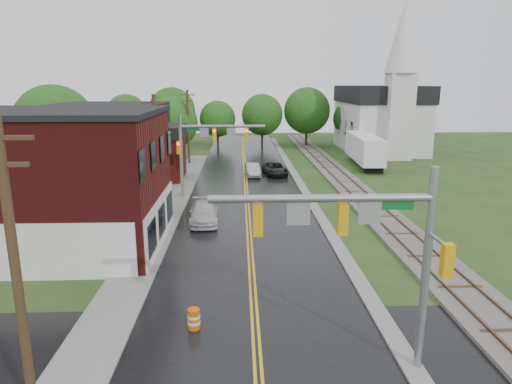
{
  "coord_description": "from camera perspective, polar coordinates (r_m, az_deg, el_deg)",
  "views": [
    {
      "loc": [
        -0.58,
        -11.96,
        9.77
      ],
      "look_at": [
        0.36,
        14.22,
        3.5
      ],
      "focal_mm": 32.0,
      "sensor_mm": 36.0,
      "label": 1
    }
  ],
  "objects": [
    {
      "name": "utility_pole_c",
      "position": [
        56.53,
        -8.47,
        8.19
      ],
      "size": [
        1.8,
        0.28,
        9.0
      ],
      "color": "#382616",
      "rests_on": "ground"
    },
    {
      "name": "sedan_silver",
      "position": [
        49.11,
        -0.43,
        2.78
      ],
      "size": [
        1.66,
        4.17,
        1.35
      ],
      "primitive_type": "imported",
      "rotation": [
        0.0,
        0.0,
        0.06
      ],
      "color": "#9D9DA1",
      "rests_on": "ground"
    },
    {
      "name": "curb_right",
      "position": [
        48.34,
        5.08,
        1.74
      ],
      "size": [
        0.8,
        70.0,
        0.12
      ],
      "primitive_type": "cube",
      "color": "gray",
      "rests_on": "ground"
    },
    {
      "name": "darkred_building",
      "position": [
        48.49,
        -13.28,
        4.12
      ],
      "size": [
        7.0,
        6.0,
        4.4
      ],
      "primitive_type": "cube",
      "color": "#3F0F0C",
      "rests_on": "ground"
    },
    {
      "name": "sidewalk_left",
      "position": [
        38.64,
        -10.37,
        -1.41
      ],
      "size": [
        2.4,
        50.0,
        0.12
      ],
      "primitive_type": "cube",
      "color": "gray",
      "rests_on": "ground"
    },
    {
      "name": "traffic_signal_near",
      "position": [
        15.31,
        13.46,
        -5.19
      ],
      "size": [
        7.34,
        0.3,
        7.2
      ],
      "color": "gray",
      "rests_on": "ground"
    },
    {
      "name": "church",
      "position": [
        68.96,
        15.52,
        9.7
      ],
      "size": [
        10.4,
        18.4,
        20.0
      ],
      "color": "silver",
      "rests_on": "ground"
    },
    {
      "name": "tree_left_e",
      "position": [
        58.66,
        -10.28,
        8.4
      ],
      "size": [
        6.4,
        6.4,
        8.16
      ],
      "color": "black",
      "rests_on": "ground"
    },
    {
      "name": "suv_dark",
      "position": [
        49.72,
        2.39,
        2.9
      ],
      "size": [
        2.78,
        5.06,
        1.34
      ],
      "primitive_type": "imported",
      "rotation": [
        0.0,
        0.0,
        0.12
      ],
      "color": "black",
      "rests_on": "ground"
    },
    {
      "name": "construction_barrel",
      "position": [
        19.37,
        -7.77,
        -15.46
      ],
      "size": [
        0.6,
        0.6,
        0.88
      ],
      "primitive_type": "cylinder",
      "rotation": [
        0.0,
        0.0,
        -0.25
      ],
      "color": "#CB5209",
      "rests_on": "ground"
    },
    {
      "name": "yellow_house",
      "position": [
        39.91,
        -17.2,
        3.38
      ],
      "size": [
        8.0,
        7.0,
        6.4
      ],
      "primitive_type": "cube",
      "color": "tan",
      "rests_on": "ground"
    },
    {
      "name": "main_road",
      "position": [
        43.09,
        -1.24,
        0.35
      ],
      "size": [
        10.0,
        90.0,
        0.02
      ],
      "primitive_type": "cube",
      "color": "black",
      "rests_on": "ground"
    },
    {
      "name": "cross_road",
      "position": [
        17.05,
        0.28,
        -21.5
      ],
      "size": [
        60.0,
        9.0,
        0.02
      ],
      "primitive_type": "cube",
      "color": "black",
      "rests_on": "ground"
    },
    {
      "name": "tree_left_c",
      "position": [
        53.79,
        -16.48,
        7.3
      ],
      "size": [
        6.0,
        6.0,
        7.65
      ],
      "color": "black",
      "rests_on": "ground"
    },
    {
      "name": "pickup_white",
      "position": [
        32.93,
        -6.56,
        -2.62
      ],
      "size": [
        2.28,
        4.93,
        1.4
      ],
      "primitive_type": "imported",
      "rotation": [
        0.0,
        0.0,
        0.07
      ],
      "color": "silver",
      "rests_on": "ground"
    },
    {
      "name": "tree_left_b",
      "position": [
        47.31,
        -23.68,
        7.42
      ],
      "size": [
        7.6,
        7.6,
        9.69
      ],
      "color": "black",
      "rests_on": "ground"
    },
    {
      "name": "utility_pole_a",
      "position": [
        14.39,
        -27.84,
        -8.71
      ],
      "size": [
        1.8,
        0.28,
        9.0
      ],
      "color": "#382616",
      "rests_on": "ground"
    },
    {
      "name": "brick_building",
      "position": [
        30.0,
        -25.4,
        1.35
      ],
      "size": [
        14.3,
        10.3,
        8.3
      ],
      "color": "#4D1010",
      "rests_on": "ground"
    },
    {
      "name": "railroad",
      "position": [
        49.1,
        10.42,
        1.88
      ],
      "size": [
        3.2,
        80.0,
        0.3
      ],
      "color": "#59544C",
      "rests_on": "ground"
    },
    {
      "name": "semi_trailer",
      "position": [
        56.32,
        13.39,
        5.39
      ],
      "size": [
        3.18,
        11.79,
        3.72
      ],
      "color": "black",
      "rests_on": "ground"
    },
    {
      "name": "traffic_signal_far",
      "position": [
        39.36,
        -6.3,
        6.38
      ],
      "size": [
        7.34,
        0.43,
        7.2
      ],
      "color": "gray",
      "rests_on": "ground"
    },
    {
      "name": "utility_pole_b",
      "position": [
        34.89,
        -12.36,
        4.83
      ],
      "size": [
        1.8,
        0.28,
        9.0
      ],
      "color": "#382616",
      "rests_on": "ground"
    }
  ]
}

